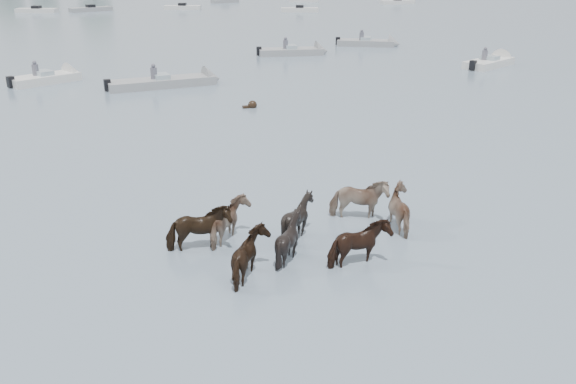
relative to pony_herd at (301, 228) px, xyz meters
name	(u,v)px	position (x,y,z in m)	size (l,w,h in m)	color
ground	(282,269)	(-0.86, -1.07, -0.48)	(400.00, 400.00, 0.00)	slate
pony_herd	(301,228)	(0.00, 0.00, 0.00)	(7.08, 3.61, 1.38)	black
swimming_pony	(252,105)	(2.92, 14.98, -0.38)	(0.72, 0.44, 0.44)	black
motorboat_a	(55,77)	(-6.18, 25.06, -0.25)	(4.58, 3.45, 1.92)	silver
motorboat_b	(176,82)	(0.32, 21.53, -0.26)	(6.65, 2.22, 1.92)	gray
motorboat_c	(301,52)	(10.97, 30.05, -0.25)	(5.46, 2.38, 1.92)	gray
motorboat_d	(494,62)	(21.64, 21.37, -0.25)	(4.93, 3.53, 1.92)	silver
motorboat_e	(375,43)	(18.26, 32.38, -0.25)	(5.16, 3.85, 1.92)	gray
distant_flotilla	(105,7)	(-0.38, 76.43, -0.22)	(108.57, 24.93, 0.93)	silver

